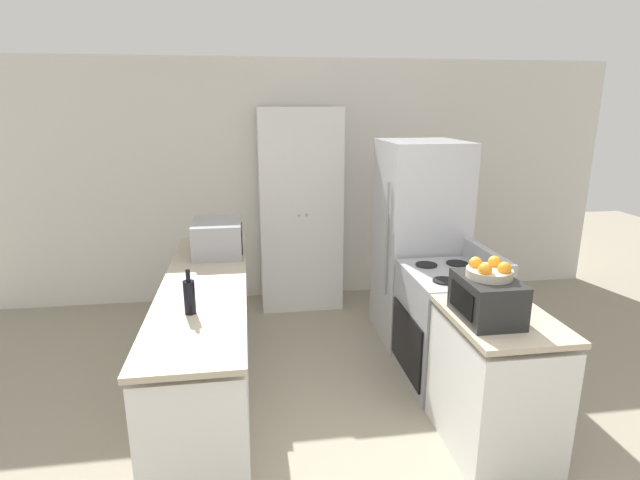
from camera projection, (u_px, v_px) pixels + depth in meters
wall_back at (300, 182)px, 5.50m from camera, size 7.00×0.06×2.60m
counter_left at (208, 341)px, 3.70m from camera, size 0.60×2.55×0.90m
counter_right at (495, 384)px, 3.13m from camera, size 0.60×0.81×0.90m
pantry_cabinet at (300, 210)px, 5.27m from camera, size 0.85×0.54×2.11m
stove at (447, 326)px, 3.90m from camera, size 0.66×0.78×1.06m
refrigerator at (418, 242)px, 4.57m from camera, size 0.72×0.78×1.83m
microwave at (218, 238)px, 4.20m from camera, size 0.41×0.49×0.29m
wine_bottle at (189, 296)px, 3.02m from camera, size 0.07×0.07×0.28m
toaster_oven at (487, 298)px, 2.94m from camera, size 0.32×0.43×0.26m
fruit_bowl at (489, 271)px, 2.90m from camera, size 0.27×0.27×0.11m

